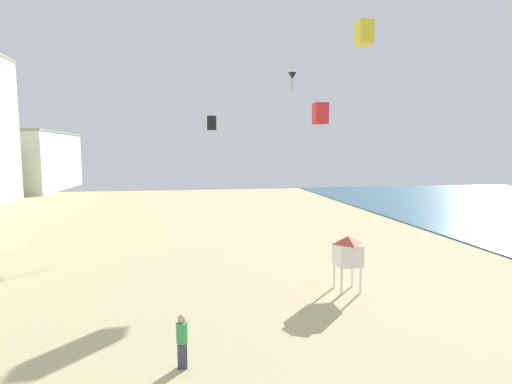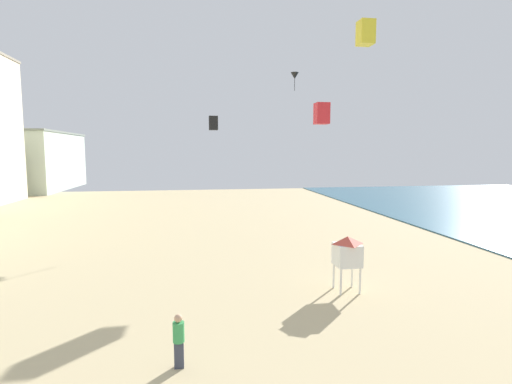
% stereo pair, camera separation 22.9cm
% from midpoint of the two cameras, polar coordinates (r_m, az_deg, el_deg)
% --- Properties ---
extents(boardwalk_hotel_far, '(14.64, 20.88, 9.64)m').
position_cam_midpoint_polar(boardwalk_hotel_far, '(74.97, -31.95, 3.94)').
color(boardwalk_hotel_far, '#B7C6B2').
rests_on(boardwalk_hotel_far, ground).
extents(kite_flyer, '(0.34, 0.34, 1.64)m').
position_cam_midpoint_polar(kite_flyer, '(12.25, -11.49, -20.53)').
color(kite_flyer, '#383D4C').
rests_on(kite_flyer, ground).
extents(lifeguard_stand, '(1.10, 1.10, 2.55)m').
position_cam_midpoint_polar(lifeguard_stand, '(18.15, 13.11, -8.60)').
color(lifeguard_stand, white).
rests_on(lifeguard_stand, ground).
extents(kite_black_box, '(0.74, 0.74, 1.16)m').
position_cam_midpoint_polar(kite_black_box, '(32.71, -6.82, 10.13)').
color(kite_black_box, black).
extents(kite_yellow_box, '(1.00, 1.00, 1.57)m').
position_cam_midpoint_polar(kite_yellow_box, '(28.57, 15.53, 21.79)').
color(kite_yellow_box, yellow).
extents(kite_black_delta, '(0.87, 0.87, 1.97)m').
position_cam_midpoint_polar(kite_black_delta, '(44.01, 5.25, 16.80)').
color(kite_black_delta, black).
extents(kite_red_box, '(0.93, 0.93, 1.46)m').
position_cam_midpoint_polar(kite_red_box, '(27.57, 9.30, 11.42)').
color(kite_red_box, red).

